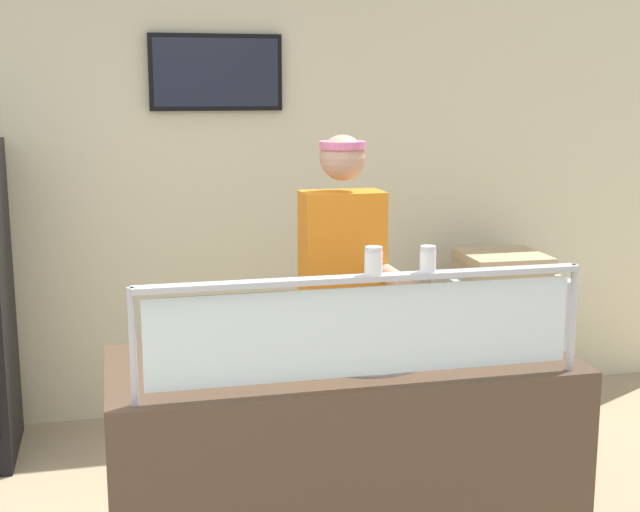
% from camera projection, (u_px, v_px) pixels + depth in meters
% --- Properties ---
extents(shop_rear_unit, '(6.17, 0.13, 2.70)m').
position_uv_depth(shop_rear_unit, '(251.00, 190.00, 5.29)').
color(shop_rear_unit, beige).
rests_on(shop_rear_unit, ground).
extents(serving_counter, '(1.77, 0.78, 0.95)m').
position_uv_depth(serving_counter, '(340.00, 474.00, 3.44)').
color(serving_counter, '#4C3828').
rests_on(serving_counter, ground).
extents(sneeze_guard, '(1.59, 0.06, 0.40)m').
position_uv_depth(sneeze_guard, '(366.00, 315.00, 2.99)').
color(sneeze_guard, '#B2B5BC').
rests_on(sneeze_guard, serving_counter).
extents(pizza_tray, '(0.47, 0.47, 0.04)m').
position_uv_depth(pizza_tray, '(366.00, 354.00, 3.35)').
color(pizza_tray, '#9EA0A8').
rests_on(pizza_tray, serving_counter).
extents(pizza_server, '(0.12, 0.29, 0.01)m').
position_uv_depth(pizza_server, '(370.00, 350.00, 3.33)').
color(pizza_server, '#ADAFB7').
rests_on(pizza_server, pizza_tray).
extents(parmesan_shaker, '(0.06, 0.06, 0.10)m').
position_uv_depth(parmesan_shaker, '(374.00, 263.00, 2.96)').
color(parmesan_shaker, white).
rests_on(parmesan_shaker, sneeze_guard).
extents(pepper_flake_shaker, '(0.06, 0.06, 0.09)m').
position_uv_depth(pepper_flake_shaker, '(428.00, 261.00, 3.00)').
color(pepper_flake_shaker, white).
rests_on(pepper_flake_shaker, sneeze_guard).
extents(worker_figure, '(0.41, 0.50, 1.76)m').
position_uv_depth(worker_figure, '(343.00, 296.00, 4.12)').
color(worker_figure, '#23232D').
rests_on(worker_figure, ground).
extents(prep_shelf, '(0.70, 0.55, 0.86)m').
position_uv_depth(prep_shelf, '(499.00, 344.00, 5.33)').
color(prep_shelf, '#B7BABF').
rests_on(prep_shelf, ground).
extents(pizza_box_stack, '(0.52, 0.50, 0.13)m').
position_uv_depth(pizza_box_stack, '(502.00, 264.00, 5.23)').
color(pizza_box_stack, tan).
rests_on(pizza_box_stack, prep_shelf).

